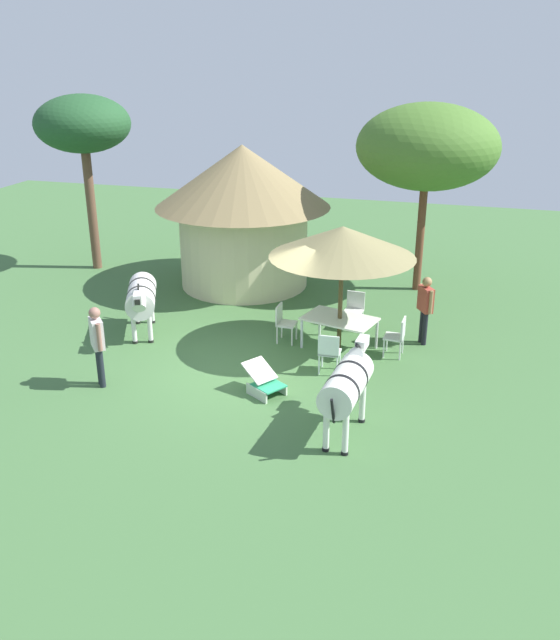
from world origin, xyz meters
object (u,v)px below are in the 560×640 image
object	(u,v)px
patio_chair_east_end	(354,307)
standing_watcher	(97,339)
patio_dining_table	(340,321)
patio_chair_near_hut	(283,321)
zebra_by_umbrella	(141,297)
acacia_tree_left_background	(427,147)
zebra_nearest_camera	(347,384)
thatched_hut	(243,206)
shade_umbrella	(342,242)
striped_lounge_chair	(265,382)
guest_beside_umbrella	(425,304)
patio_chair_west_end	(398,334)
acacia_tree_far_lawn	(83,126)
patio_chair_near_lawn	(329,351)

from	to	relation	value
patio_chair_east_end	standing_watcher	size ratio (longest dim) A/B	0.53
patio_dining_table	patio_chair_near_hut	world-z (taller)	patio_chair_near_hut
zebra_by_umbrella	standing_watcher	bearing A→B (deg)	74.40
acacia_tree_left_background	zebra_nearest_camera	bearing A→B (deg)	-93.36
patio_chair_east_end	acacia_tree_left_background	xyz separation A→B (m)	(1.21, 3.30, 3.44)
standing_watcher	zebra_by_umbrella	world-z (taller)	standing_watcher
thatched_hut	patio_chair_near_hut	size ratio (longest dim) A/B	5.43
patio_dining_table	shade_umbrella	bearing A→B (deg)	-116.57
acacia_tree_left_background	striped_lounge_chair	bearing A→B (deg)	-107.85
guest_beside_umbrella	striped_lounge_chair	xyz separation A→B (m)	(-2.80, -3.35, -0.72)
patio_chair_near_hut	zebra_by_umbrella	xyz separation A→B (m)	(-3.35, -0.48, 0.42)
patio_chair_west_end	patio_chair_near_hut	size ratio (longest dim) A/B	1.00
patio_chair_east_end	zebra_by_umbrella	bearing A→B (deg)	25.06
shade_umbrella	patio_chair_near_hut	size ratio (longest dim) A/B	3.57
patio_dining_table	patio_chair_west_end	bearing A→B (deg)	-2.76
standing_watcher	zebra_nearest_camera	world-z (taller)	standing_watcher
guest_beside_umbrella	striped_lounge_chair	size ratio (longest dim) A/B	1.67
patio_chair_near_hut	patio_chair_west_end	bearing A→B (deg)	89.15
patio_chair_west_end	patio_chair_east_end	size ratio (longest dim) A/B	1.00
patio_dining_table	acacia_tree_far_lawn	size ratio (longest dim) A/B	0.35
thatched_hut	standing_watcher	size ratio (longest dim) A/B	2.88
patio_chair_east_end	acacia_tree_far_lawn	size ratio (longest dim) A/B	0.17
patio_chair_near_hut	striped_lounge_chair	xyz separation A→B (m)	(0.34, -2.58, -0.27)
patio_dining_table	zebra_by_umbrella	xyz separation A→B (m)	(-4.68, -0.45, 0.27)
shade_umbrella	standing_watcher	size ratio (longest dim) A/B	1.89
guest_beside_umbrella	shade_umbrella	bearing A→B (deg)	-97.70
thatched_hut	zebra_nearest_camera	bearing A→B (deg)	-59.19
patio_dining_table	standing_watcher	world-z (taller)	standing_watcher
thatched_hut	acacia_tree_far_lawn	xyz separation A→B (m)	(-4.94, 0.22, 2.02)
guest_beside_umbrella	zebra_by_umbrella	distance (m)	6.62
patio_dining_table	acacia_tree_far_lawn	distance (m)	10.02
shade_umbrella	zebra_by_umbrella	xyz separation A→B (m)	(-4.68, -0.45, -1.57)
standing_watcher	zebra_by_umbrella	distance (m)	2.71
patio_chair_west_end	patio_chair_east_end	bearing A→B (deg)	44.02
thatched_hut	acacia_tree_left_background	distance (m)	5.22
patio_chair_near_lawn	zebra_nearest_camera	size ratio (longest dim) A/B	0.41
patio_dining_table	acacia_tree_far_lawn	world-z (taller)	acacia_tree_far_lawn
zebra_by_umbrella	thatched_hut	bearing A→B (deg)	-129.46
patio_chair_east_end	striped_lounge_chair	distance (m)	4.04
zebra_nearest_camera	shade_umbrella	bearing A→B (deg)	107.83
thatched_hut	patio_chair_near_hut	bearing A→B (deg)	-59.12
standing_watcher	acacia_tree_far_lawn	size ratio (longest dim) A/B	0.33
zebra_nearest_camera	acacia_tree_left_background	world-z (taller)	acacia_tree_left_background
striped_lounge_chair	patio_chair_near_lawn	bearing A→B (deg)	172.82
patio_chair_near_hut	zebra_nearest_camera	distance (m)	4.27
shade_umbrella	acacia_tree_far_lawn	size ratio (longest dim) A/B	0.62
thatched_hut	patio_chair_east_end	world-z (taller)	thatched_hut
thatched_hut	zebra_nearest_camera	xyz separation A→B (m)	(4.37, -7.33, -1.28)
zebra_by_umbrella	acacia_tree_left_background	bearing A→B (deg)	-163.85
patio_dining_table	patio_chair_west_end	xyz separation A→B (m)	(1.33, -0.06, -0.15)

